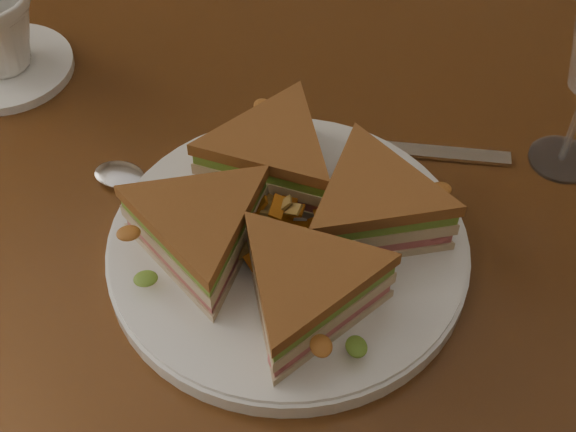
{
  "coord_description": "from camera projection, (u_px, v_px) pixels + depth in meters",
  "views": [
    {
      "loc": [
        0.13,
        -0.44,
        1.29
      ],
      "look_at": [
        0.01,
        -0.05,
        0.8
      ],
      "focal_mm": 50.0,
      "sensor_mm": 36.0,
      "label": 1
    }
  ],
  "objects": [
    {
      "name": "table",
      "position": [
        292.0,
        277.0,
        0.78
      ],
      "size": [
        1.2,
        0.8,
        0.75
      ],
      "color": "#3A1E0D",
      "rests_on": "ground"
    },
    {
      "name": "sandwich_wedges",
      "position": [
        288.0,
        220.0,
        0.64
      ],
      "size": [
        0.32,
        0.32,
        0.06
      ],
      "color": "beige",
      "rests_on": "plate"
    },
    {
      "name": "plate",
      "position": [
        288.0,
        248.0,
        0.67
      ],
      "size": [
        0.3,
        0.3,
        0.02
      ],
      "primitive_type": "cylinder",
      "color": "white",
      "rests_on": "table"
    },
    {
      "name": "crisps_mound",
      "position": [
        288.0,
        223.0,
        0.65
      ],
      "size": [
        0.09,
        0.09,
        0.05
      ],
      "primitive_type": null,
      "color": "#BE6718",
      "rests_on": "plate"
    },
    {
      "name": "spoon",
      "position": [
        145.0,
        173.0,
        0.73
      ],
      "size": [
        0.17,
        0.09,
        0.01
      ],
      "rotation": [
        0.0,
        0.0,
        0.48
      ],
      "color": "silver",
      "rests_on": "table"
    },
    {
      "name": "knife",
      "position": [
        388.0,
        149.0,
        0.76
      ],
      "size": [
        0.21,
        0.05,
        0.0
      ],
      "rotation": [
        0.0,
        0.0,
        0.17
      ],
      "color": "silver",
      "rests_on": "table"
    },
    {
      "name": "saucer",
      "position": [
        6.0,
        68.0,
        0.83
      ],
      "size": [
        0.14,
        0.14,
        0.01
      ],
      "primitive_type": "cylinder",
      "color": "white",
      "rests_on": "table"
    }
  ]
}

